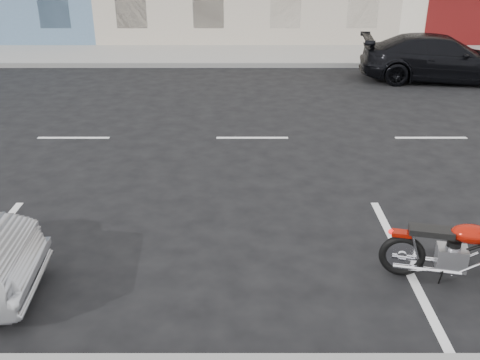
{
  "coord_description": "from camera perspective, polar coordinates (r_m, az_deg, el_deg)",
  "views": [
    {
      "loc": [
        -2.28,
        -11.24,
        4.12
      ],
      "look_at": [
        -2.28,
        -4.0,
        0.8
      ],
      "focal_mm": 40.0,
      "sensor_mm": 36.0,
      "label": 1
    }
  ],
  "objects": [
    {
      "name": "curb_far",
      "position": [
        18.88,
        -8.5,
        12.02
      ],
      "size": [
        80.0,
        0.12,
        0.16
      ],
      "primitive_type": "cube",
      "color": "gray",
      "rests_on": "ground"
    },
    {
      "name": "ground",
      "position": [
        12.19,
        10.78,
        4.43
      ],
      "size": [
        120.0,
        120.0,
        0.0
      ],
      "primitive_type": "plane",
      "color": "black",
      "rests_on": "ground"
    },
    {
      "name": "sidewalk_far",
      "position": [
        20.53,
        -7.84,
        13.05
      ],
      "size": [
        80.0,
        3.4,
        0.15
      ],
      "primitive_type": "cube",
      "color": "gray",
      "rests_on": "ground"
    },
    {
      "name": "car_far",
      "position": [
        17.87,
        20.53,
        12.07
      ],
      "size": [
        5.0,
        2.53,
        1.39
      ],
      "primitive_type": "imported",
      "rotation": [
        0.0,
        0.0,
        1.45
      ],
      "color": "black",
      "rests_on": "ground"
    }
  ]
}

